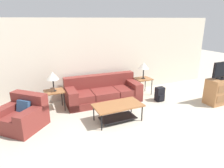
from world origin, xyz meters
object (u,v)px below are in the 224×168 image
at_px(tv_console, 220,91).
at_px(television, 224,70).
at_px(table_lamp_left, 53,76).
at_px(backpack, 160,94).
at_px(couch, 103,93).
at_px(armchair, 23,116).
at_px(table_lamp_right, 144,66).
at_px(coffee_table, 118,109).
at_px(side_table_left, 54,93).
at_px(side_table_right, 143,80).

height_order(tv_console, television, television).
xyz_separation_m(table_lamp_left, backpack, (3.22, -0.75, -0.81)).
bearing_deg(table_lamp_left, tv_console, -19.22).
distance_m(couch, tv_console, 3.70).
distance_m(armchair, table_lamp_right, 4.07).
distance_m(table_lamp_right, tv_console, 2.52).
relative_size(coffee_table, table_lamp_right, 2.20).
xyz_separation_m(coffee_table, backpack, (1.84, 0.64, -0.12)).
bearing_deg(tv_console, table_lamp_left, 160.78).
bearing_deg(side_table_left, side_table_right, 0.00).
bearing_deg(coffee_table, armchair, 163.27).
height_order(couch, armchair, couch).
bearing_deg(armchair, backpack, -0.64).
bearing_deg(table_lamp_right, table_lamp_left, 180.00).
bearing_deg(side_table_right, couch, -179.94).
bearing_deg(table_lamp_left, couch, -0.06).
distance_m(side_table_right, table_lamp_right, 0.51).
height_order(armchair, tv_console, same).
bearing_deg(side_table_right, table_lamp_left, -180.00).
bearing_deg(table_lamp_right, side_table_left, 180.00).
height_order(side_table_right, table_lamp_right, table_lamp_right).
xyz_separation_m(armchair, side_table_left, (0.89, 0.70, 0.23)).
bearing_deg(table_lamp_left, television, -19.21).
relative_size(couch, coffee_table, 1.92).
height_order(couch, table_lamp_left, table_lamp_left).
bearing_deg(backpack, coffee_table, -160.92).
bearing_deg(table_lamp_right, armchair, -169.87).
distance_m(couch, television, 3.78).
bearing_deg(television, couch, 153.01).
xyz_separation_m(couch, tv_console, (3.29, -1.68, 0.11)).
height_order(table_lamp_right, backpack, table_lamp_right).
xyz_separation_m(coffee_table, tv_console, (3.44, -0.29, 0.06)).
bearing_deg(coffee_table, television, -4.85).
bearing_deg(side_table_left, table_lamp_left, -63.43).
height_order(side_table_right, table_lamp_left, table_lamp_left).
relative_size(coffee_table, backpack, 2.74).
xyz_separation_m(armchair, coffee_table, (2.27, -0.68, 0.05)).
bearing_deg(television, coffee_table, 175.15).
distance_m(table_lamp_right, backpack, 1.12).
xyz_separation_m(coffee_table, table_lamp_left, (-1.38, 1.39, 0.69)).
xyz_separation_m(side_table_left, backpack, (3.22, -0.75, -0.30)).
bearing_deg(television, table_lamp_left, 160.79).
height_order(armchair, table_lamp_right, table_lamp_right).
xyz_separation_m(table_lamp_right, television, (1.77, -1.68, 0.06)).
height_order(side_table_right, tv_console, tv_console).
distance_m(armchair, table_lamp_left, 1.36).
distance_m(coffee_table, side_table_left, 1.96).
xyz_separation_m(side_table_right, television, (1.77, -1.68, 0.57)).
bearing_deg(table_lamp_left, armchair, -141.80).
bearing_deg(backpack, table_lamp_left, 166.88).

